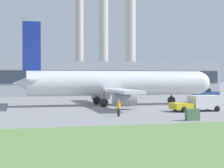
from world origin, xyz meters
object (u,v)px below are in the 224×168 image
airplane (115,84)px  baggage_truck (200,103)px  pushback_tug (205,96)px  ground_crew_person (119,108)px

airplane → baggage_truck: (7.61, -10.97, -2.14)m
pushback_tug → baggage_truck: 16.05m
pushback_tug → ground_crew_person: (-19.10, -16.98, -0.15)m
ground_crew_person → baggage_truck: bearing=16.2°
airplane → baggage_truck: size_ratio=4.68×
pushback_tug → ground_crew_person: bearing=-138.4°
pushback_tug → ground_crew_person: size_ratio=2.57×
pushback_tug → baggage_truck: (-8.16, -13.81, -0.06)m
baggage_truck → airplane: bearing=124.7°
pushback_tug → airplane: bearing=-169.8°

